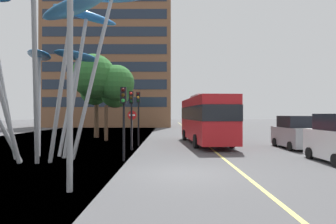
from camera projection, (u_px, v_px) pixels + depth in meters
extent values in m
cube|color=#4C4C4F|center=(184.00, 175.00, 11.38)|extent=(120.00, 240.00, 0.10)
cube|color=#E0D666|center=(243.00, 173.00, 11.38)|extent=(0.16, 144.00, 0.01)
cube|color=red|center=(206.00, 119.00, 22.57)|extent=(3.24, 10.38, 3.25)
cube|color=black|center=(206.00, 113.00, 22.57)|extent=(3.28, 10.49, 1.04)
cube|color=yellow|center=(196.00, 104.00, 27.62)|extent=(1.38, 0.20, 0.36)
cube|color=#B2B2B7|center=(206.00, 97.00, 22.58)|extent=(2.13, 3.71, 0.24)
cylinder|color=black|center=(213.00, 135.00, 25.81)|extent=(0.35, 0.98, 0.96)
cylinder|color=black|center=(185.00, 135.00, 25.63)|extent=(0.35, 0.98, 0.96)
cylinder|color=black|center=(232.00, 141.00, 19.84)|extent=(0.35, 0.98, 0.96)
cylinder|color=black|center=(197.00, 141.00, 19.66)|extent=(0.35, 0.98, 0.96)
cylinder|color=#9EA0A5|center=(94.00, 76.00, 15.10)|extent=(2.17, 0.73, 8.72)
cylinder|color=#9EA0A5|center=(77.00, 85.00, 15.76)|extent=(1.23, 1.13, 7.96)
ellipsoid|color=#2D7FD1|center=(88.00, 16.00, 16.21)|extent=(3.60, 3.38, 0.83)
cylinder|color=#9EA0A5|center=(70.00, 104.00, 16.69)|extent=(0.79, 1.81, 5.93)
ellipsoid|color=#388EDB|center=(79.00, 56.00, 17.49)|extent=(2.51, 4.17, 0.54)
cylinder|color=#9EA0A5|center=(40.00, 103.00, 17.05)|extent=(1.23, 2.46, 6.15)
ellipsoid|color=#388EDB|center=(40.00, 55.00, 18.18)|extent=(2.93, 4.26, 0.62)
cylinder|color=#9EA0A5|center=(2.00, 73.00, 15.37)|extent=(2.35, 1.03, 9.21)
cylinder|color=#9EA0A5|center=(36.00, 71.00, 12.40)|extent=(1.25, 2.88, 8.46)
cylinder|color=#9EA0A5|center=(62.00, 87.00, 13.54)|extent=(1.62, 1.10, 7.30)
ellipsoid|color=#4CA3E5|center=(73.00, 7.00, 13.15)|extent=(4.14, 3.38, 1.07)
cylinder|color=black|center=(125.00, 124.00, 14.37)|extent=(0.12, 0.12, 3.69)
cube|color=black|center=(124.00, 95.00, 14.24)|extent=(0.28, 0.24, 0.80)
sphere|color=#390706|center=(124.00, 90.00, 14.12)|extent=(0.18, 0.18, 0.18)
sphere|color=#3A2707|center=(124.00, 95.00, 14.11)|extent=(0.18, 0.18, 0.18)
sphere|color=green|center=(124.00, 100.00, 14.11)|extent=(0.18, 0.18, 0.18)
cylinder|color=black|center=(132.00, 121.00, 18.75)|extent=(0.12, 0.12, 3.83)
cube|color=black|center=(132.00, 97.00, 18.62)|extent=(0.28, 0.24, 0.80)
sphere|color=red|center=(132.00, 93.00, 18.49)|extent=(0.18, 0.18, 0.18)
sphere|color=#3A2707|center=(132.00, 97.00, 18.49)|extent=(0.18, 0.18, 0.18)
sphere|color=black|center=(132.00, 101.00, 18.49)|extent=(0.18, 0.18, 0.18)
cylinder|color=black|center=(139.00, 119.00, 21.41)|extent=(0.12, 0.12, 4.00)
cube|color=black|center=(139.00, 97.00, 21.29)|extent=(0.28, 0.24, 0.80)
sphere|color=#390706|center=(139.00, 94.00, 21.16)|extent=(0.18, 0.18, 0.18)
sphere|color=orange|center=(139.00, 97.00, 21.16)|extent=(0.18, 0.18, 0.18)
sphere|color=black|center=(139.00, 101.00, 21.15)|extent=(0.18, 0.18, 0.18)
cylinder|color=black|center=(311.00, 153.00, 15.01)|extent=(0.20, 0.60, 0.60)
cube|color=gray|center=(296.00, 137.00, 19.58)|extent=(1.84, 4.27, 1.26)
cube|color=black|center=(296.00, 122.00, 19.59)|extent=(1.70, 2.35, 0.79)
cylinder|color=black|center=(301.00, 142.00, 20.90)|extent=(0.20, 0.60, 0.60)
cylinder|color=black|center=(276.00, 142.00, 20.90)|extent=(0.20, 0.60, 0.60)
cylinder|color=black|center=(320.00, 146.00, 18.25)|extent=(0.20, 0.60, 0.60)
cylinder|color=black|center=(291.00, 146.00, 18.26)|extent=(0.20, 0.60, 0.60)
cylinder|color=gray|center=(71.00, 64.00, 8.70)|extent=(0.18, 0.18, 7.73)
cylinder|color=brown|center=(107.00, 123.00, 25.59)|extent=(0.32, 0.32, 3.14)
sphere|color=#2D6B2D|center=(118.00, 81.00, 26.50)|extent=(2.91, 2.91, 2.91)
sphere|color=#2D6B2D|center=(117.00, 83.00, 24.98)|extent=(3.14, 3.14, 3.14)
sphere|color=#2D6B2D|center=(113.00, 86.00, 26.54)|extent=(2.97, 2.97, 2.97)
sphere|color=#2D6B2D|center=(95.00, 76.00, 24.83)|extent=(3.80, 3.80, 3.80)
sphere|color=#2D6B2D|center=(116.00, 94.00, 26.80)|extent=(2.62, 2.62, 2.62)
cylinder|color=brown|center=(97.00, 121.00, 28.85)|extent=(0.46, 0.46, 3.28)
sphere|color=#2D6B2D|center=(101.00, 79.00, 29.38)|extent=(2.98, 2.98, 2.98)
sphere|color=#2D6B2D|center=(95.00, 92.00, 29.07)|extent=(2.77, 2.77, 2.77)
sphere|color=#2D6B2D|center=(99.00, 85.00, 28.65)|extent=(3.15, 3.15, 3.15)
sphere|color=#2D6B2D|center=(95.00, 88.00, 28.61)|extent=(2.62, 2.62, 2.62)
cylinder|color=gray|center=(133.00, 130.00, 18.84)|extent=(0.08, 0.08, 2.58)
cylinder|color=red|center=(133.00, 115.00, 18.81)|extent=(0.60, 0.03, 0.60)
cube|color=white|center=(133.00, 115.00, 18.78)|extent=(0.40, 0.04, 0.11)
cube|color=brown|center=(114.00, 64.00, 57.49)|extent=(23.15, 14.91, 24.62)
cube|color=#1E2838|center=(105.00, 102.00, 49.95)|extent=(21.76, 0.08, 1.72)
cube|color=#1E2838|center=(105.00, 84.00, 49.97)|extent=(21.76, 0.08, 1.72)
cube|color=#1E2838|center=(105.00, 67.00, 50.00)|extent=(21.76, 0.08, 1.72)
cube|color=#1E2838|center=(105.00, 49.00, 50.02)|extent=(21.76, 0.08, 1.72)
cube|color=#1E2838|center=(105.00, 32.00, 50.04)|extent=(21.76, 0.08, 1.72)
cube|color=#1E2838|center=(105.00, 14.00, 50.07)|extent=(21.76, 0.08, 1.72)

